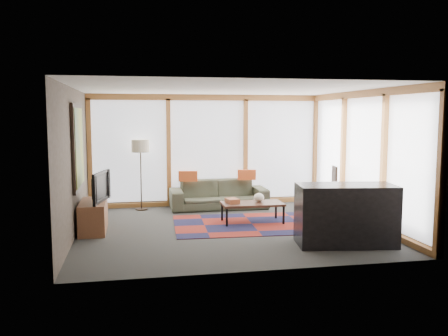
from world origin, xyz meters
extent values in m
plane|color=#2F2F2C|center=(0.00, 0.00, 0.00)|extent=(5.50, 5.50, 0.00)
cube|color=#3B3429|center=(-2.75, 0.00, 1.30)|extent=(0.04, 5.00, 2.60)
cube|color=#3B3429|center=(0.00, -2.50, 1.30)|extent=(5.50, 0.04, 2.60)
cube|color=silver|center=(0.00, 0.00, 2.60)|extent=(5.50, 5.00, 0.04)
cube|color=white|center=(0.00, 2.47, 1.30)|extent=(5.30, 0.02, 2.35)
cube|color=white|center=(2.72, 0.00, 1.30)|extent=(0.02, 4.80, 2.35)
cube|color=black|center=(-2.71, 0.30, 1.55)|extent=(0.05, 1.35, 1.55)
cube|color=#D7C00E|center=(-2.69, 0.30, 1.55)|extent=(0.02, 1.20, 1.40)
cube|color=maroon|center=(0.52, 0.24, 0.01)|extent=(3.10, 2.08, 0.01)
imported|color=#353A2A|center=(0.17, 1.95, 0.32)|extent=(2.20, 0.86, 0.64)
cube|color=#D65825|center=(-0.53, 1.94, 0.76)|extent=(0.44, 0.21, 0.23)
cube|color=#D65825|center=(0.83, 1.94, 0.76)|extent=(0.44, 0.21, 0.23)
cube|color=brown|center=(0.17, 0.41, 0.45)|extent=(0.27, 0.31, 0.09)
ellipsoid|color=white|center=(0.71, 0.41, 0.49)|extent=(0.22, 0.22, 0.18)
ellipsoid|color=black|center=(2.42, -0.41, 0.65)|extent=(0.23, 0.23, 0.10)
ellipsoid|color=black|center=(2.44, -0.04, 0.64)|extent=(0.18, 0.18, 0.08)
cube|color=black|center=(2.49, 0.82, 0.82)|extent=(0.10, 0.34, 0.44)
cube|color=brown|center=(-2.47, 0.24, 0.28)|extent=(0.46, 1.11, 0.55)
imported|color=black|center=(-2.40, 0.20, 0.83)|extent=(0.34, 0.97, 0.55)
cube|color=black|center=(1.67, -1.47, 0.50)|extent=(1.67, 0.96, 1.00)
camera|label=1|loc=(-1.74, -8.57, 2.12)|focal=38.00mm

